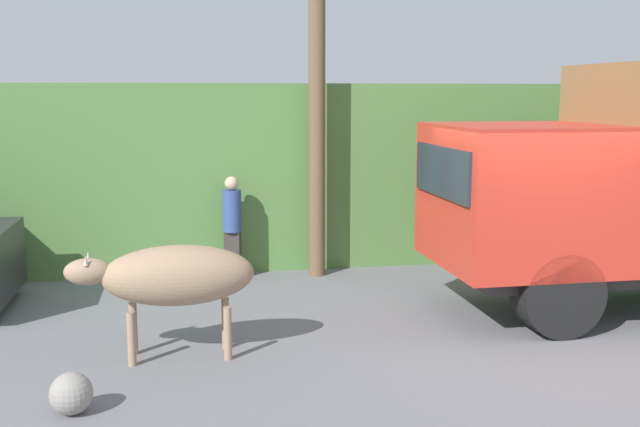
# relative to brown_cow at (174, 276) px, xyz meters

# --- Properties ---
(ground_plane) EXTENTS (60.00, 60.00, 0.00)m
(ground_plane) POSITION_rel_brown_cow_xyz_m (4.36, -0.03, -0.94)
(ground_plane) COLOR slate
(hillside_embankment) EXTENTS (32.00, 6.29, 3.10)m
(hillside_embankment) POSITION_rel_brown_cow_xyz_m (4.36, 7.03, 0.61)
(hillside_embankment) COLOR #568442
(hillside_embankment) RESTS_ON ground_plane
(brown_cow) EXTENTS (2.06, 0.68, 1.29)m
(brown_cow) POSITION_rel_brown_cow_xyz_m (0.00, 0.00, 0.00)
(brown_cow) COLOR #9E7F60
(brown_cow) RESTS_ON ground_plane
(pedestrian_on_hill) EXTENTS (0.38, 0.38, 1.65)m
(pedestrian_on_hill) POSITION_rel_brown_cow_xyz_m (0.90, 3.54, -0.02)
(pedestrian_on_hill) COLOR #38332D
(pedestrian_on_hill) RESTS_ON ground_plane
(utility_pole) EXTENTS (0.90, 0.27, 6.61)m
(utility_pole) POSITION_rel_brown_cow_xyz_m (2.27, 3.50, 2.47)
(utility_pole) COLOR brown
(utility_pole) RESTS_ON ground_plane
(roadside_rock) EXTENTS (0.40, 0.40, 0.40)m
(roadside_rock) POSITION_rel_brown_cow_xyz_m (-0.95, -1.36, -0.74)
(roadside_rock) COLOR gray
(roadside_rock) RESTS_ON ground_plane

